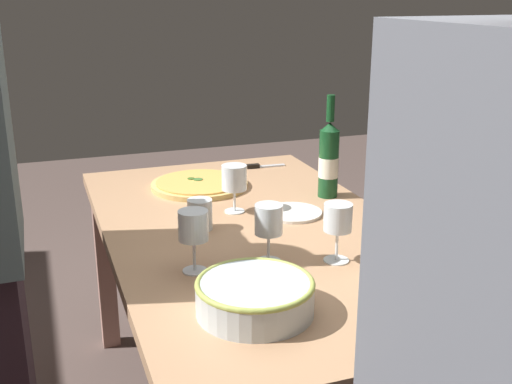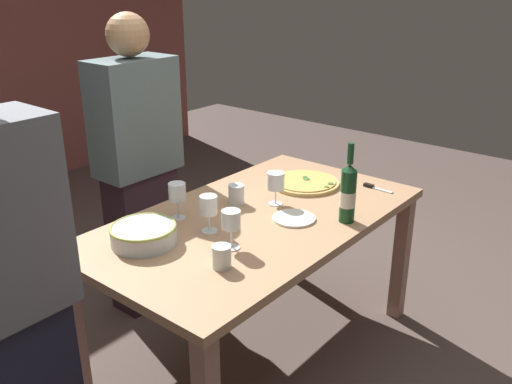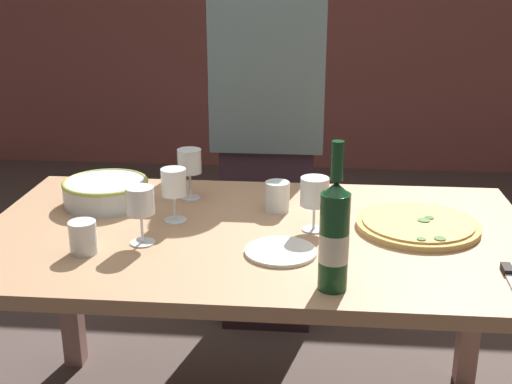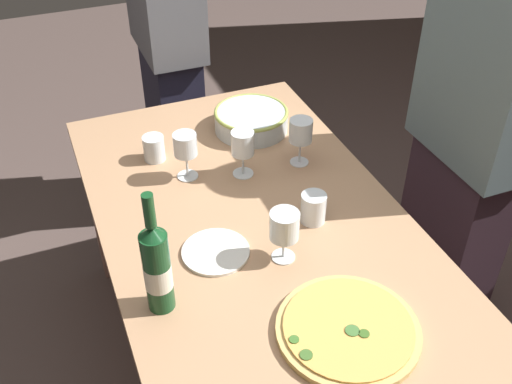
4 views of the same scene
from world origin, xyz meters
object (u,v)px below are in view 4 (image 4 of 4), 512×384
wine_bottle (157,267)px  cup_ceramic (313,208)px  cup_amber (154,148)px  person_guest_left (168,45)px  dining_table (256,246)px  pizza (348,329)px  wine_glass_far_right (301,133)px  side_plate (216,252)px  person_host (472,149)px  serving_bowl (251,119)px  wine_glass_near_pizza (243,144)px  wine_glass_by_bottle (185,147)px  wine_glass_far_left (284,227)px

wine_bottle → cup_ceramic: wine_bottle is taller
cup_amber → person_guest_left: person_guest_left is taller
dining_table → pizza: 0.48m
dining_table → wine_glass_far_right: 0.41m
dining_table → person_guest_left: bearing=177.4°
cup_amber → side_plate: 0.53m
person_guest_left → person_host: bearing=35.3°
person_host → serving_bowl: bearing=-39.7°
wine_bottle → wine_glass_near_pizza: wine_bottle is taller
wine_glass_near_pizza → side_plate: 0.41m
pizza → serving_bowl: size_ratio=1.32×
person_guest_left → wine_glass_by_bottle: bearing=-8.9°
wine_glass_far_left → side_plate: wine_glass_far_left is taller
side_plate → person_host: size_ratio=0.12×
wine_glass_by_bottle → person_host: 0.96m
pizza → wine_glass_by_bottle: bearing=-167.1°
cup_amber → pizza: bearing=15.5°
pizza → cup_ceramic: cup_ceramic is taller
serving_bowl → wine_glass_far_right: 0.28m
dining_table → cup_amber: bearing=-156.0°
cup_ceramic → side_plate: bearing=-84.9°
wine_glass_far_left → side_plate: (-0.09, -0.17, -0.11)m
wine_glass_far_left → wine_bottle: bearing=-82.8°
wine_glass_near_pizza → wine_glass_far_right: (0.01, 0.20, 0.00)m
side_plate → person_guest_left: 1.27m
dining_table → person_host: person_host is taller
dining_table → person_guest_left: size_ratio=0.98×
side_plate → person_host: bearing=96.1°
wine_glass_near_pizza → side_plate: wine_glass_near_pizza is taller
person_host → person_guest_left: bearing=-58.9°
pizza → wine_glass_far_left: wine_glass_far_left is taller
wine_glass_far_left → side_plate: 0.22m
wine_bottle → person_guest_left: 1.44m
wine_glass_near_pizza → cup_ceramic: wine_glass_near_pizza is taller
wine_glass_by_bottle → side_plate: (0.38, -0.03, -0.11)m
wine_glass_by_bottle → person_host: bearing=72.8°
cup_ceramic → wine_glass_by_bottle: bearing=-141.3°
wine_bottle → cup_amber: wine_bottle is taller
serving_bowl → wine_glass_by_bottle: 0.37m
wine_glass_far_right → side_plate: bearing=-52.1°
wine_glass_by_bottle → wine_glass_far_right: (0.06, 0.38, 0.00)m
serving_bowl → wine_bottle: 0.89m
wine_bottle → cup_ceramic: bearing=107.5°
serving_bowl → person_host: 0.77m
wine_glass_near_pizza → wine_glass_far_left: (0.42, -0.04, -0.00)m
pizza → wine_bottle: bearing=-122.6°
pizza → wine_glass_near_pizza: bearing=-179.8°
wine_glass_far_right → person_guest_left: bearing=-167.8°
wine_glass_far_left → side_plate: bearing=-116.8°
dining_table → wine_glass_far_right: size_ratio=9.57×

